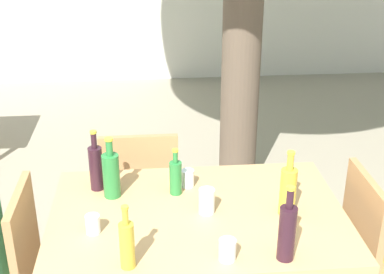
% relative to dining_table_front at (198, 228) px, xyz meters
% --- Properties ---
extents(dining_table_front, '(1.37, 0.91, 0.78)m').
position_rel_dining_table_front_xyz_m(dining_table_front, '(0.00, 0.00, 0.00)').
color(dining_table_front, tan).
rests_on(dining_table_front, ground_plane).
extents(patio_chair_0, '(0.44, 0.44, 0.92)m').
position_rel_dining_table_front_xyz_m(patio_chair_0, '(-0.92, 0.00, -0.17)').
color(patio_chair_0, '#A87A4C').
rests_on(patio_chair_0, ground_plane).
extents(patio_chair_1, '(0.44, 0.44, 0.92)m').
position_rel_dining_table_front_xyz_m(patio_chair_1, '(0.92, 0.00, -0.17)').
color(patio_chair_1, '#A87A4C').
rests_on(patio_chair_1, ground_plane).
extents(patio_chair_2, '(0.44, 0.44, 0.92)m').
position_rel_dining_table_front_xyz_m(patio_chair_2, '(-0.27, 0.69, -0.17)').
color(patio_chair_2, '#A87A4C').
rests_on(patio_chair_2, ground_plane).
extents(green_bottle_0, '(0.06, 0.06, 0.24)m').
position_rel_dining_table_front_xyz_m(green_bottle_0, '(-0.09, 0.19, 0.18)').
color(green_bottle_0, '#287A38').
rests_on(green_bottle_0, dining_table_front).
extents(oil_cruet_1, '(0.06, 0.06, 0.28)m').
position_rel_dining_table_front_xyz_m(oil_cruet_1, '(-0.31, -0.37, 0.20)').
color(oil_cruet_1, gold).
rests_on(oil_cruet_1, dining_table_front).
extents(wine_bottle_2, '(0.07, 0.07, 0.32)m').
position_rel_dining_table_front_xyz_m(wine_bottle_2, '(-0.48, 0.27, 0.21)').
color(wine_bottle_2, '#331923').
rests_on(wine_bottle_2, dining_table_front).
extents(oil_cruet_3, '(0.08, 0.08, 0.32)m').
position_rel_dining_table_front_xyz_m(oil_cruet_3, '(0.41, -0.04, 0.21)').
color(oil_cruet_3, gold).
rests_on(oil_cruet_3, dining_table_front).
extents(green_bottle_4, '(0.08, 0.08, 0.31)m').
position_rel_dining_table_front_xyz_m(green_bottle_4, '(-0.40, 0.19, 0.21)').
color(green_bottle_4, '#287A38').
rests_on(green_bottle_4, dining_table_front).
extents(wine_bottle_5, '(0.07, 0.07, 0.33)m').
position_rel_dining_table_front_xyz_m(wine_bottle_5, '(0.32, -0.37, 0.22)').
color(wine_bottle_5, '#331923').
rests_on(wine_bottle_5, dining_table_front).
extents(drinking_glass_0, '(0.07, 0.07, 0.12)m').
position_rel_dining_table_front_xyz_m(drinking_glass_0, '(0.04, 0.00, 0.15)').
color(drinking_glass_0, white).
rests_on(drinking_glass_0, dining_table_front).
extents(drinking_glass_1, '(0.07, 0.07, 0.09)m').
position_rel_dining_table_front_xyz_m(drinking_glass_1, '(-0.03, 0.25, 0.13)').
color(drinking_glass_1, white).
rests_on(drinking_glass_1, dining_table_front).
extents(drinking_glass_2, '(0.07, 0.07, 0.09)m').
position_rel_dining_table_front_xyz_m(drinking_glass_2, '(0.09, -0.36, 0.13)').
color(drinking_glass_2, silver).
rests_on(drinking_glass_2, dining_table_front).
extents(drinking_glass_3, '(0.06, 0.06, 0.08)m').
position_rel_dining_table_front_xyz_m(drinking_glass_3, '(-0.47, -0.12, 0.13)').
color(drinking_glass_3, white).
rests_on(drinking_glass_3, dining_table_front).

